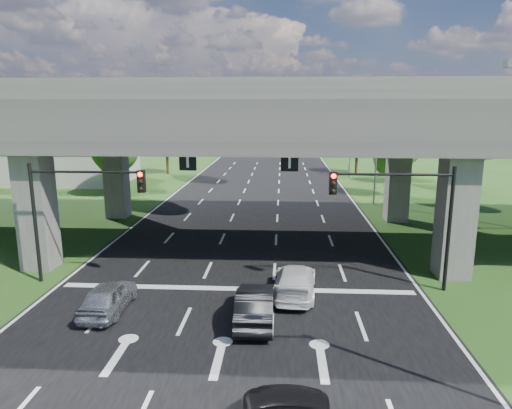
# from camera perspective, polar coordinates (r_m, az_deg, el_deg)

# --- Properties ---
(ground) EXTENTS (160.00, 160.00, 0.00)m
(ground) POSITION_cam_1_polar(r_m,az_deg,el_deg) (19.30, -3.54, -14.53)
(ground) COLOR #1E4416
(ground) RESTS_ON ground
(road) EXTENTS (18.00, 120.00, 0.03)m
(road) POSITION_cam_1_polar(r_m,az_deg,el_deg) (28.54, -1.16, -5.51)
(road) COLOR black
(road) RESTS_ON ground
(overpass) EXTENTS (80.00, 15.00, 10.00)m
(overpass) POSITION_cam_1_polar(r_m,az_deg,el_deg) (29.21, -0.92, 10.66)
(overpass) COLOR #383633
(overpass) RESTS_ON ground
(warehouse) EXTENTS (20.00, 10.00, 4.00)m
(warehouse) POSITION_cam_1_polar(r_m,az_deg,el_deg) (59.61, -24.97, 4.54)
(warehouse) COLOR #9E9E99
(warehouse) RESTS_ON ground
(signal_right) EXTENTS (5.76, 0.54, 6.00)m
(signal_right) POSITION_cam_1_polar(r_m,az_deg,el_deg) (22.27, 18.01, -0.05)
(signal_right) COLOR black
(signal_right) RESTS_ON ground
(signal_left) EXTENTS (5.76, 0.54, 6.00)m
(signal_left) POSITION_cam_1_polar(r_m,az_deg,el_deg) (23.73, -21.60, 0.41)
(signal_left) COLOR black
(signal_left) RESTS_ON ground
(streetlight_far) EXTENTS (3.38, 0.25, 10.00)m
(streetlight_far) POSITION_cam_1_polar(r_m,az_deg,el_deg) (41.98, 14.37, 7.88)
(streetlight_far) COLOR gray
(streetlight_far) RESTS_ON ground
(streetlight_beyond) EXTENTS (3.38, 0.25, 10.00)m
(streetlight_beyond) POSITION_cam_1_polar(r_m,az_deg,el_deg) (57.74, 11.37, 9.06)
(streetlight_beyond) COLOR gray
(streetlight_beyond) RESTS_ON ground
(tree_left_near) EXTENTS (4.50, 4.50, 7.80)m
(tree_left_near) POSITION_cam_1_polar(r_m,az_deg,el_deg) (46.19, -17.22, 6.79)
(tree_left_near) COLOR black
(tree_left_near) RESTS_ON ground
(tree_left_mid) EXTENTS (3.91, 3.90, 6.76)m
(tree_left_mid) POSITION_cam_1_polar(r_m,az_deg,el_deg) (54.76, -17.23, 6.85)
(tree_left_mid) COLOR black
(tree_left_mid) RESTS_ON ground
(tree_left_far) EXTENTS (4.80, 4.80, 8.32)m
(tree_left_far) POSITION_cam_1_polar(r_m,az_deg,el_deg) (61.13, -11.11, 8.56)
(tree_left_far) COLOR black
(tree_left_far) RESTS_ON ground
(tree_right_near) EXTENTS (4.20, 4.20, 7.28)m
(tree_right_near) POSITION_cam_1_polar(r_m,az_deg,el_deg) (46.61, 16.94, 6.45)
(tree_right_near) COLOR black
(tree_right_near) RESTS_ON ground
(tree_right_mid) EXTENTS (3.91, 3.90, 6.76)m
(tree_right_mid) POSITION_cam_1_polar(r_m,az_deg,el_deg) (55.10, 18.05, 6.83)
(tree_right_mid) COLOR black
(tree_right_mid) RESTS_ON ground
(tree_right_far) EXTENTS (4.50, 4.50, 7.80)m
(tree_right_far) POSITION_cam_1_polar(r_m,az_deg,el_deg) (62.04, 12.63, 8.24)
(tree_right_far) COLOR black
(tree_right_far) RESTS_ON ground
(car_silver) EXTENTS (1.57, 3.89, 1.32)m
(car_silver) POSITION_cam_1_polar(r_m,az_deg,el_deg) (20.85, -17.98, -10.94)
(car_silver) COLOR #B7B9C0
(car_silver) RESTS_ON road
(car_dark) EXTENTS (1.58, 4.32, 1.42)m
(car_dark) POSITION_cam_1_polar(r_m,az_deg,el_deg) (19.04, -0.13, -12.43)
(car_dark) COLOR black
(car_dark) RESTS_ON road
(car_white) EXTENTS (2.21, 4.74, 1.34)m
(car_white) POSITION_cam_1_polar(r_m,az_deg,el_deg) (21.64, 4.89, -9.48)
(car_white) COLOR silver
(car_white) RESTS_ON road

